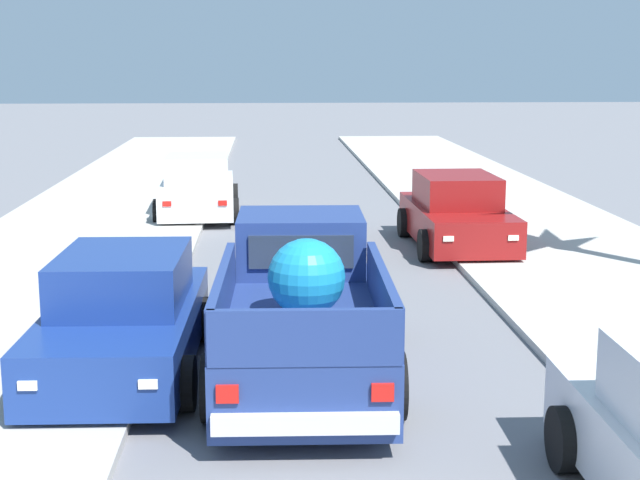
% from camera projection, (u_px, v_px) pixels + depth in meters
% --- Properties ---
extents(sidewalk_left, '(4.95, 60.00, 0.12)m').
position_uv_depth(sidewalk_left, '(41.00, 282.00, 16.24)').
color(sidewalk_left, '#B2AFA8').
rests_on(sidewalk_left, ground).
extents(sidewalk_right, '(4.95, 60.00, 0.12)m').
position_uv_depth(sidewalk_right, '(604.00, 275.00, 16.81)').
color(sidewalk_right, '#B2AFA8').
rests_on(sidewalk_right, ground).
extents(curb_left, '(0.16, 60.00, 0.10)m').
position_uv_depth(curb_left, '(103.00, 282.00, 16.30)').
color(curb_left, silver).
rests_on(curb_left, ground).
extents(curb_right, '(0.16, 60.00, 0.10)m').
position_uv_depth(curb_right, '(545.00, 276.00, 16.75)').
color(curb_right, silver).
rests_on(curb_right, ground).
extents(pickup_truck, '(2.32, 5.26, 1.90)m').
position_uv_depth(pickup_truck, '(302.00, 310.00, 11.63)').
color(pickup_truck, navy).
rests_on(pickup_truck, ground).
extents(car_left_near, '(2.06, 4.28, 1.54)m').
position_uv_depth(car_left_near, '(457.00, 214.00, 19.42)').
color(car_left_near, maroon).
rests_on(car_left_near, ground).
extents(car_right_mid, '(2.10, 4.29, 1.54)m').
position_uv_depth(car_right_mid, '(123.00, 318.00, 11.63)').
color(car_right_mid, navy).
rests_on(car_right_mid, ground).
extents(car_right_far, '(2.15, 4.31, 1.54)m').
position_uv_depth(car_right_far, '(198.00, 188.00, 23.30)').
color(car_right_far, silver).
rests_on(car_right_far, ground).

